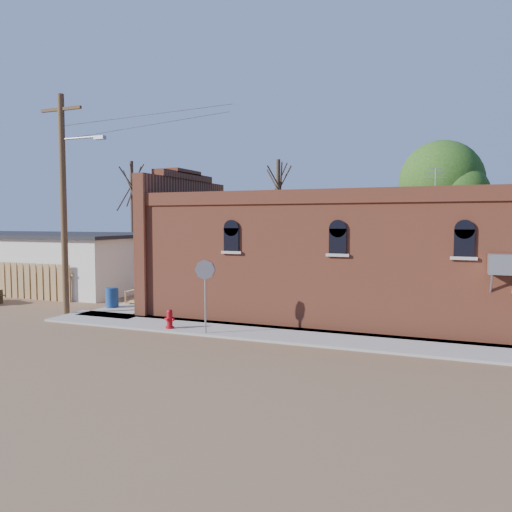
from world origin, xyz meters
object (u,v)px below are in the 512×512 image
at_px(fire_hydrant, 170,319).
at_px(stop_sign, 205,277).
at_px(utility_pole, 64,199).
at_px(trash_barrel, 112,297).
at_px(brick_bar, 324,258).

bearing_deg(fire_hydrant, stop_sign, 12.67).
bearing_deg(utility_pole, trash_barrel, 65.12).
distance_m(stop_sign, trash_barrel, 7.07).
bearing_deg(brick_bar, utility_pole, -156.31).
bearing_deg(utility_pole, fire_hydrant, -10.17).
distance_m(brick_bar, utility_pole, 10.96).
bearing_deg(brick_bar, fire_hydrant, -128.95).
bearing_deg(fire_hydrant, trash_barrel, 169.38).
distance_m(fire_hydrant, trash_barrel, 5.45).
xyz_separation_m(brick_bar, trash_barrel, (-8.94, -2.47, -1.82)).
bearing_deg(utility_pole, stop_sign, -9.65).
height_order(utility_pole, fire_hydrant, utility_pole).
relative_size(stop_sign, trash_barrel, 2.89).
xyz_separation_m(fire_hydrant, stop_sign, (1.54, -0.21, 1.59)).
height_order(brick_bar, trash_barrel, brick_bar).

